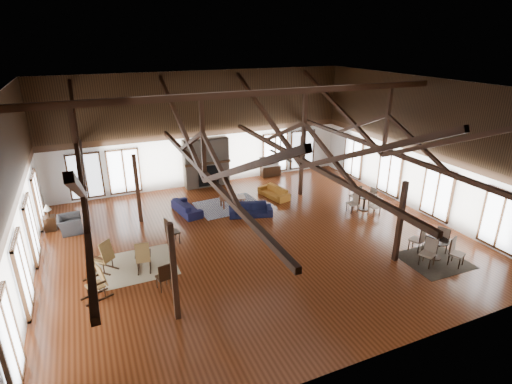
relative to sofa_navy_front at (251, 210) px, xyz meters
name	(u,v)px	position (x,y,z in m)	size (l,w,h in m)	color
floor	(256,239)	(-0.67, -2.15, -0.28)	(16.00, 16.00, 0.00)	brown
ceiling	(256,86)	(-0.67, -2.15, 5.72)	(16.00, 14.00, 0.02)	black
wall_back	(203,130)	(-0.67, 4.85, 2.72)	(16.00, 0.02, 6.00)	silver
wall_front	(379,257)	(-0.67, -9.15, 2.72)	(16.00, 0.02, 6.00)	silver
wall_left	(13,201)	(-8.67, -2.15, 2.72)	(0.02, 14.00, 6.00)	silver
wall_right	(419,146)	(7.33, -2.15, 2.72)	(0.02, 14.00, 6.00)	silver
roof_truss	(256,141)	(-0.67, -2.15, 3.75)	(15.60, 14.07, 3.14)	black
post_grid	(256,204)	(-0.67, -2.15, 1.24)	(8.16, 7.16, 3.05)	black
fireplace	(206,163)	(-0.67, 4.52, 1.01)	(2.50, 0.69, 2.60)	#706355
ceiling_fan	(280,155)	(-0.17, -3.15, 3.45)	(1.60, 1.60, 0.75)	black
sofa_navy_front	(251,210)	(0.00, 0.00, 0.00)	(1.94, 0.76, 0.57)	#121533
sofa_navy_left	(187,207)	(-2.59, 1.42, 0.00)	(0.76, 1.94, 0.57)	#141539
sofa_orange	(274,192)	(1.92, 1.57, -0.02)	(0.71, 1.81, 0.53)	#AA6820
coffee_table	(232,198)	(-0.39, 1.31, 0.12)	(1.31, 0.84, 0.46)	brown
vase	(231,196)	(-0.51, 1.24, 0.27)	(0.17, 0.17, 0.18)	#B2B2B2
armchair	(70,224)	(-7.50, 1.50, 0.06)	(0.91, 1.05, 0.68)	#2F2F32
side_table_lamp	(50,220)	(-8.27, 2.02, 0.16)	(0.46, 0.46, 1.18)	black
rocking_chair_a	(105,257)	(-6.36, -2.20, 0.26)	(0.96, 0.98, 1.16)	olive
rocking_chair_b	(143,257)	(-5.15, -2.69, 0.23)	(0.58, 0.91, 1.10)	olive
rocking_chair_c	(98,282)	(-6.67, -3.67, 0.25)	(0.98, 0.73, 1.13)	olive
side_chair_a	(170,230)	(-3.90, -1.22, 0.35)	(0.54, 0.54, 1.09)	black
side_chair_b	(164,275)	(-4.73, -4.16, 0.28)	(0.48, 0.48, 0.97)	black
cafe_table_near	(436,245)	(4.79, -6.10, 0.23)	(1.98, 1.98, 1.02)	black
cafe_table_far	(365,200)	(5.14, -1.50, 0.20)	(1.84, 1.84, 0.96)	black
cup_near	(438,238)	(4.88, -6.05, 0.50)	(0.12, 0.12, 0.09)	#B2B2B2
cup_far	(365,194)	(5.19, -1.40, 0.45)	(0.11, 0.11, 0.09)	#B2B2B2
tv_console	(271,171)	(3.19, 4.60, 0.00)	(1.15, 0.43, 0.58)	black
television	(270,161)	(3.15, 4.60, 0.58)	(1.00, 0.13, 0.58)	#B2B2B2
rug_tan	(133,266)	(-5.51, -2.29, -0.28)	(2.94, 2.31, 0.01)	tan
rug_navy	(229,205)	(-0.53, 1.46, -0.28)	(2.99, 2.24, 0.01)	#171A41
rug_dark	(434,260)	(4.63, -6.26, -0.28)	(2.20, 2.00, 0.01)	black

